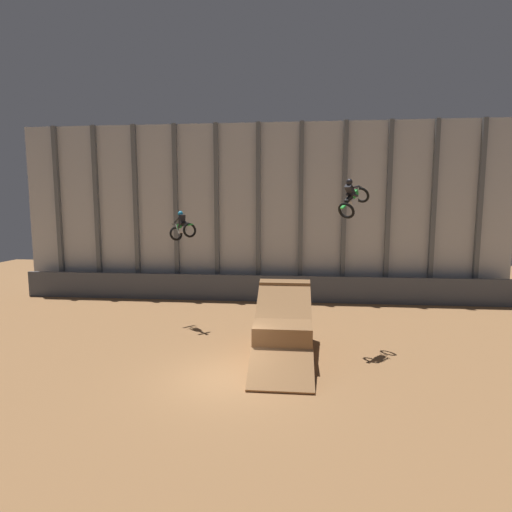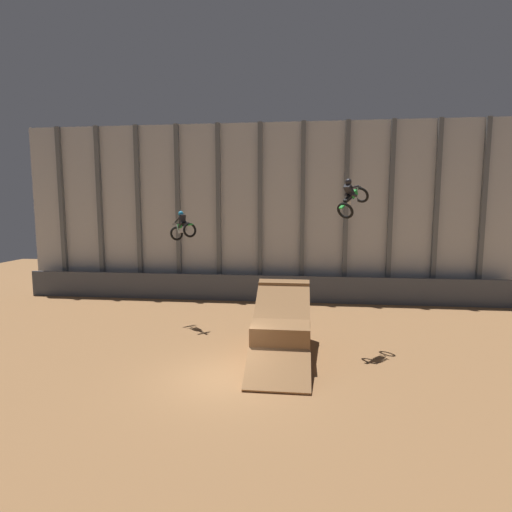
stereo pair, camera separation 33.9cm
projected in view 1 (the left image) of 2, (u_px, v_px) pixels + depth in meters
ground_plane at (226, 379)px, 14.15m from camera, size 60.00×60.00×0.00m
arena_back_wall at (259, 212)px, 26.28m from camera, size 32.00×0.40×11.48m
lower_barrier at (257, 288)px, 25.83m from camera, size 31.36×0.20×1.70m
dirt_ramp at (283, 329)px, 16.74m from camera, size 2.29×5.76×2.88m
rider_bike_left_air at (182, 227)px, 20.11m from camera, size 1.66×1.65×1.56m
rider_bike_right_air at (353, 198)px, 16.55m from camera, size 1.59×1.78×1.69m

